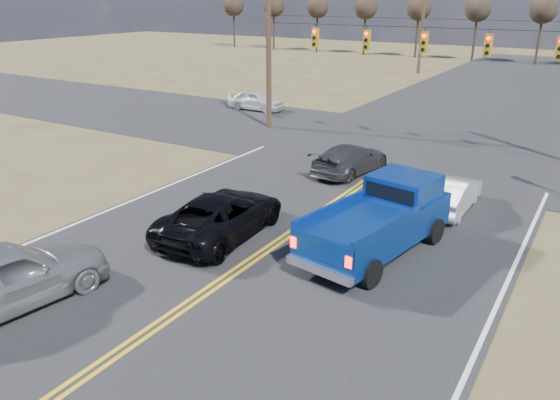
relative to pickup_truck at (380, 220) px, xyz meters
The scene contains 12 objects.
ground 6.38m from the pickup_truck, 118.27° to the right, with size 160.00×160.00×0.00m, color brown.
road_main 5.46m from the pickup_truck, 123.81° to the left, with size 14.00×120.00×0.02m, color #28282B.
road_cross 12.85m from the pickup_truck, 103.47° to the left, with size 120.00×12.00×0.02m, color #28282B.
signal_gantry 13.12m from the pickup_truck, 101.46° to the left, with size 19.60×4.83×10.00m.
utility_poles 12.55m from the pickup_truck, 104.59° to the left, with size 19.60×58.32×10.00m.
treeline 22.12m from the pickup_truck, 97.93° to the left, with size 87.00×117.80×7.40m.
pickup_truck is the anchor object (origin of this frame).
silver_suv 10.49m from the pickup_truck, 130.64° to the right, with size 2.06×5.13×1.75m, color gray.
black_suv 5.15m from the pickup_truck, 162.34° to the right, with size 2.39×5.19×1.44m, color black.
white_car_queue 4.79m from the pickup_truck, 78.60° to the left, with size 1.36×3.89×1.28m, color silver.
dgrey_car_queue 8.00m from the pickup_truck, 121.04° to the left, with size 1.80×4.42×1.28m, color #3A393F.
cross_car_west 22.57m from the pickup_truck, 133.52° to the left, with size 4.00×1.61×1.36m, color white.
Camera 1 is at (8.38, -9.14, 7.51)m, focal length 35.00 mm.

